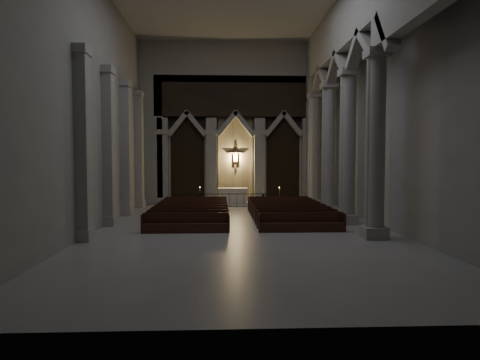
{
  "coord_description": "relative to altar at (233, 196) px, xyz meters",
  "views": [
    {
      "loc": [
        -1.04,
        -20.44,
        3.46
      ],
      "look_at": [
        -0.03,
        3.0,
        2.23
      ],
      "focal_mm": 32.0,
      "sensor_mm": 36.0,
      "label": 1
    }
  ],
  "objects": [
    {
      "name": "room",
      "position": [
        0.24,
        -10.55,
        6.9
      ],
      "size": [
        24.0,
        24.1,
        12.0
      ],
      "color": "gray",
      "rests_on": "ground"
    },
    {
      "name": "sanctuary_wall",
      "position": [
        0.24,
        0.98,
        5.91
      ],
      "size": [
        14.0,
        0.77,
        12.0
      ],
      "color": "#9E9B93",
      "rests_on": "ground"
    },
    {
      "name": "right_arcade",
      "position": [
        5.74,
        -9.22,
        7.12
      ],
      "size": [
        1.0,
        24.0,
        12.0
      ],
      "color": "#9E9B93",
      "rests_on": "ground"
    },
    {
      "name": "left_pilasters",
      "position": [
        -6.51,
        -7.05,
        3.21
      ],
      "size": [
        0.6,
        13.0,
        8.03
      ],
      "color": "#9E9B93",
      "rests_on": "ground"
    },
    {
      "name": "sanctuary_step",
      "position": [
        0.24,
        0.05,
        -0.63
      ],
      "size": [
        8.5,
        2.6,
        0.15
      ],
      "primitive_type": "cube",
      "color": "#9E9B93",
      "rests_on": "ground"
    },
    {
      "name": "altar",
      "position": [
        0.0,
        0.0,
        0.0
      ],
      "size": [
        2.18,
        0.87,
        1.1
      ],
      "color": "silver",
      "rests_on": "sanctuary_step"
    },
    {
      "name": "altar_rail",
      "position": [
        0.24,
        -1.61,
        -0.03
      ],
      "size": [
        5.14,
        0.09,
        1.01
      ],
      "color": "black",
      "rests_on": "ground"
    },
    {
      "name": "candle_stand_left",
      "position": [
        -2.33,
        -1.18,
        -0.32
      ],
      "size": [
        0.24,
        0.24,
        1.41
      ],
      "color": "olive",
      "rests_on": "ground"
    },
    {
      "name": "candle_stand_right",
      "position": [
        3.32,
        -0.73,
        -0.33
      ],
      "size": [
        0.23,
        0.23,
        1.36
      ],
      "color": "olive",
      "rests_on": "ground"
    },
    {
      "name": "pews",
      "position": [
        0.24,
        -7.21,
        -0.41
      ],
      "size": [
        9.45,
        8.68,
        0.9
      ],
      "color": "black",
      "rests_on": "ground"
    },
    {
      "name": "worshipper",
      "position": [
        1.94,
        -2.94,
        -0.16
      ],
      "size": [
        0.47,
        0.4,
        1.09
      ],
      "primitive_type": "imported",
      "rotation": [
        0.0,
        0.0,
        -0.44
      ],
      "color": "black",
      "rests_on": "ground"
    }
  ]
}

